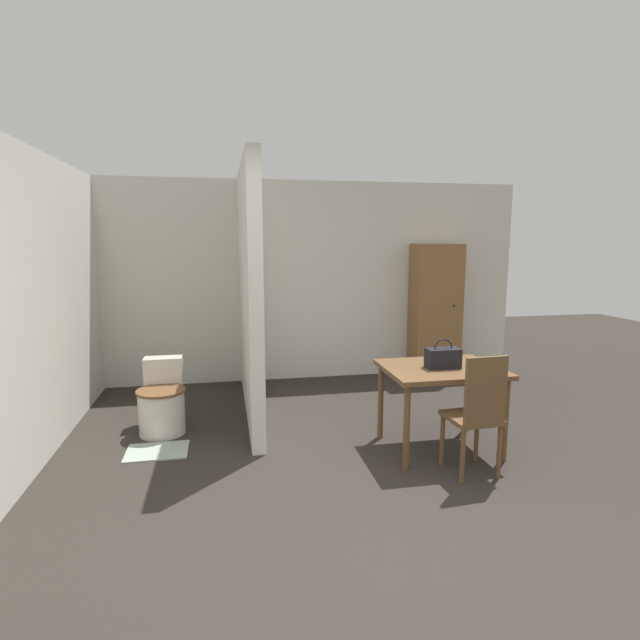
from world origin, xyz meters
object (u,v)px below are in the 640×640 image
handbag (443,358)px  wooden_cabinet (435,311)px  dining_table (441,377)px  toilet (162,403)px  wooden_chair (477,412)px

handbag → wooden_cabinet: size_ratio=0.16×
wooden_cabinet → dining_table: bearing=-112.6°
toilet → handbag: bearing=-20.6°
dining_table → toilet: size_ratio=1.46×
toilet → wooden_cabinet: size_ratio=0.38×
dining_table → handbag: size_ratio=3.48×
toilet → handbag: handbag is taller
dining_table → wooden_cabinet: wooden_cabinet is taller
dining_table → wooden_chair: bearing=-83.0°
dining_table → wooden_chair: size_ratio=1.01×
wooden_cabinet → toilet: bearing=-157.5°
toilet → dining_table: bearing=-20.0°
wooden_chair → wooden_cabinet: (0.87, 2.74, 0.36)m
dining_table → toilet: dining_table is taller
dining_table → toilet: 2.55m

